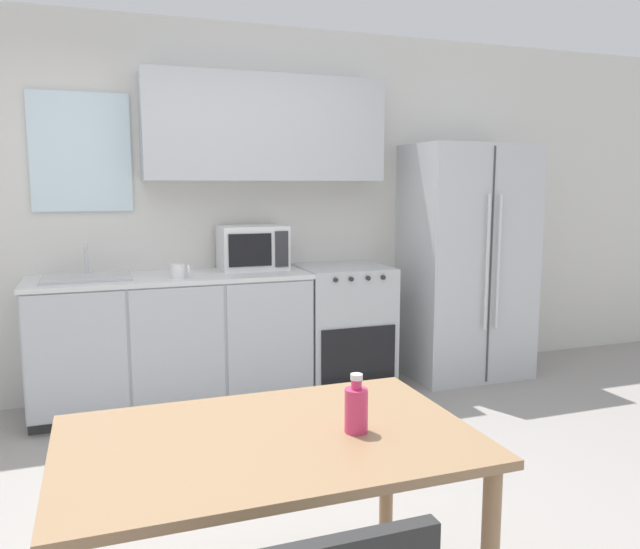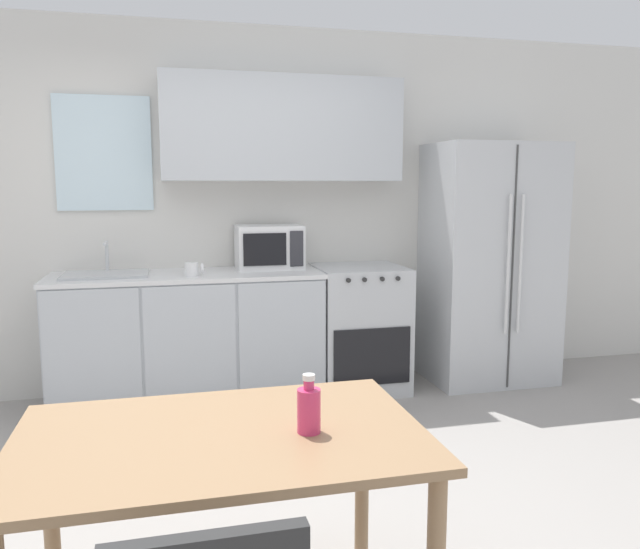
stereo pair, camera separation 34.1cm
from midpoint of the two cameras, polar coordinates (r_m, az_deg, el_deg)
name	(u,v)px [view 2 (the right image)]	position (r m, az deg, el deg)	size (l,w,h in m)	color
ground_plane	(247,507)	(3.20, -3.48, -20.56)	(12.00, 12.00, 0.00)	gray
wall_back	(222,196)	(4.70, -6.85, 7.13)	(12.00, 0.38, 2.70)	silver
kitchen_counter	(189,337)	(4.50, -9.76, -5.69)	(1.88, 0.64, 0.93)	#333333
oven_range	(359,328)	(4.74, 5.66, -4.90)	(0.65, 0.65, 0.94)	#B7BABC
refrigerator	(490,264)	(5.10, 17.11, 0.93)	(0.95, 0.70, 1.85)	silver
kitchen_sink	(106,273)	(4.41, -16.94, 0.08)	(0.56, 0.39, 0.23)	#B7BABC
microwave	(269,247)	(4.58, -2.55, 2.52)	(0.48, 0.34, 0.32)	silver
coffee_mug	(193,269)	(4.26, -9.33, 0.46)	(0.13, 0.09, 0.09)	white
dining_table	(222,462)	(2.08, -4.15, -16.85)	(1.29, 0.83, 0.76)	#997551
drink_bottle	(309,409)	(2.02, 3.94, -12.23)	(0.08, 0.08, 0.19)	#DB386B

